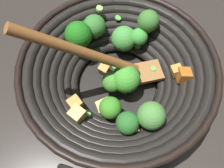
% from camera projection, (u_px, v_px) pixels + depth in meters
% --- Properties ---
extents(ground_plane, '(4.00, 4.00, 0.00)m').
position_uv_depth(ground_plane, '(117.00, 87.00, 0.55)').
color(ground_plane, '#332D28').
extents(wok, '(0.41, 0.43, 0.26)m').
position_uv_depth(wok, '(118.00, 72.00, 0.49)').
color(wok, black).
rests_on(wok, ground).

